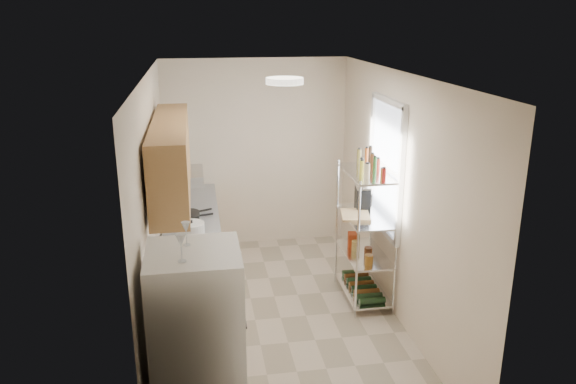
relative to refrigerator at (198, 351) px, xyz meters
name	(u,v)px	position (x,y,z in m)	size (l,w,h in m)	color
room	(280,204)	(0.87, 1.71, 0.51)	(2.52, 4.42, 2.62)	#C2B29D
counter_run	(193,269)	(-0.05, 2.15, -0.34)	(0.63, 3.51, 0.90)	#A27645
upper_cabinets	(171,157)	(-0.18, 1.81, 1.02)	(0.33, 2.20, 0.72)	#A27645
range_hood	(181,176)	(-0.13, 2.61, 0.60)	(0.50, 0.60, 0.12)	#B7BABC
window	(386,167)	(2.10, 2.06, 0.76)	(0.06, 1.00, 1.46)	white
bakers_rack	(366,207)	(1.88, 2.01, 0.32)	(0.45, 0.90, 1.73)	silver
ceiling_dome	(285,81)	(0.87, 1.41, 1.78)	(0.34, 0.34, 0.06)	white
refrigerator	(198,351)	(0.00, 0.00, 0.00)	(0.65, 0.65, 1.58)	white
wine_glass_a	(186,234)	(-0.04, 0.12, 0.88)	(0.06, 0.06, 0.17)	silver
wine_glass_b	(181,248)	(-0.07, -0.16, 0.89)	(0.07, 0.07, 0.19)	silver
rice_cooker	(192,233)	(-0.03, 1.82, 0.22)	(0.27, 0.27, 0.21)	white
frying_pan_large	(188,214)	(-0.07, 2.65, 0.13)	(0.26, 0.26, 0.05)	black
frying_pan_small	(190,217)	(-0.06, 2.53, 0.13)	(0.22, 0.22, 0.05)	black
cutting_board	(355,215)	(1.76, 2.01, 0.23)	(0.30, 0.39, 0.03)	tan
espresso_machine	(363,197)	(1.90, 2.24, 0.36)	(0.16, 0.23, 0.27)	black
storage_bag	(352,239)	(1.80, 2.24, -0.15)	(0.10, 0.14, 0.16)	#9E3413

